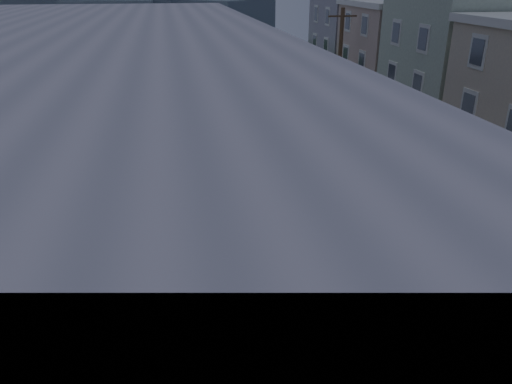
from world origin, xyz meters
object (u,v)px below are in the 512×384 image
object	(u,v)px
running_child	(375,329)
parked_car_c	(297,124)
pedestrian_a	(388,144)
traffic_signal	(289,220)
utility_pole	(339,68)
parked_car_b	(342,156)
pedestrian_b	(368,129)
parked_car_a	(376,184)
fire_hydrant	(374,161)
street_tree_far	(296,54)
parked_car_d	(289,103)
street_tree_near	(319,66)

from	to	relation	value
running_child	parked_car_c	xyz separation A→B (m)	(3.69, 24.52, -0.10)
pedestrian_a	traffic_signal	xyz separation A→B (m)	(-10.18, -14.05, 2.18)
running_child	pedestrian_a	xyz separation A→B (m)	(8.09, 17.43, 0.29)
utility_pole	pedestrian_a	bearing A→B (deg)	-82.66
pedestrian_a	parked_car_c	xyz separation A→B (m)	(-4.40, 7.09, -0.39)
utility_pole	parked_car_c	bearing A→B (deg)	-168.69
parked_car_b	pedestrian_b	bearing A→B (deg)	47.96
pedestrian_b	parked_car_a	world-z (taller)	pedestrian_b
pedestrian_b	fire_hydrant	distance (m)	5.64
pedestrian_b	parked_car_c	bearing A→B (deg)	-41.62
running_child	parked_car_b	size ratio (longest dim) A/B	0.44
pedestrian_b	traffic_signal	size ratio (longest dim) A/B	0.39
pedestrian_a	pedestrian_b	distance (m)	3.58
pedestrian_b	parked_car_b	size ratio (longest dim) A/B	0.51
street_tree_far	parked_car_d	distance (m)	8.67
parked_car_c	traffic_signal	xyz separation A→B (m)	(-5.78, -21.14, 2.57)
utility_pole	street_tree_far	world-z (taller)	utility_pole
pedestrian_b	parked_car_c	world-z (taller)	pedestrian_b
parked_car_a	parked_car_d	bearing A→B (deg)	97.75
parked_car_c	street_tree_near	bearing A→B (deg)	67.47
parked_car_a	utility_pole	bearing A→B (deg)	88.07
parked_car_b	fire_hydrant	bearing A→B (deg)	-40.44
running_child	pedestrian_b	world-z (taller)	pedestrian_b
pedestrian_a	parked_car_d	distance (m)	14.56
utility_pole	parked_car_c	world-z (taller)	utility_pole
street_tree_far	parked_car_c	world-z (taller)	street_tree_far
street_tree_near	pedestrian_b	xyz separation A→B (m)	(0.80, -10.19, -2.89)
parked_car_b	parked_car_d	bearing A→B (deg)	87.26
parked_car_b	utility_pole	bearing A→B (deg)	71.40
street_tree_near	pedestrian_a	world-z (taller)	street_tree_near
pedestrian_a	parked_car_a	size ratio (longest dim) A/B	0.43
utility_pole	pedestrian_a	world-z (taller)	utility_pole
pedestrian_b	parked_car_a	distance (m)	9.82
street_tree_near	fire_hydrant	distance (m)	15.93
pedestrian_b	parked_car_d	size ratio (longest dim) A/B	0.38
running_child	parked_car_a	size ratio (longest dim) A/B	0.36
pedestrian_a	parked_car_d	bearing A→B (deg)	-69.11
parked_car_d	fire_hydrant	world-z (taller)	parked_car_d
pedestrian_a	parked_car_c	size ratio (longest dim) A/B	0.39
parked_car_a	street_tree_near	bearing A→B (deg)	90.27
pedestrian_a	parked_car_a	xyz separation A→B (m)	(-3.16, -5.71, -0.34)
parked_car_b	fire_hydrant	xyz separation A→B (m)	(1.64, -1.27, -0.02)
pedestrian_b	parked_car_a	size ratio (longest dim) A/B	0.41
parked_car_c	utility_pole	bearing A→B (deg)	17.10
street_tree_far	parked_car_b	distance (m)	22.67
street_tree_near	parked_car_b	size ratio (longest dim) A/B	1.50
parked_car_d	traffic_signal	xyz separation A→B (m)	(-6.82, -28.21, 2.60)
parked_car_d	street_tree_far	bearing A→B (deg)	74.27
utility_pole	pedestrian_b	size ratio (longest dim) A/B	5.03
street_tree_far	parked_car_a	distance (m)	27.76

